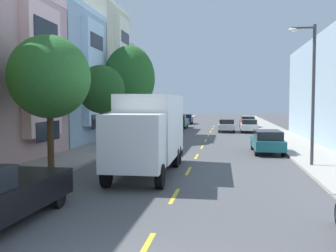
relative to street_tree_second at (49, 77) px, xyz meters
The scene contains 20 objects.
ground_plane 20.89m from the street_tree_second, 71.72° to the left, with size 160.00×160.00×0.00m, color #4C4C4F.
sidewalk_left 17.94m from the street_tree_second, 92.31° to the left, with size 3.20×120.00×0.14m, color #A39E93.
sidewalk_right 22.44m from the street_tree_second, 52.15° to the left, with size 3.20×120.00×0.14m, color #A39E93.
lane_centerline_dashes 15.92m from the street_tree_second, 65.24° to the left, with size 0.14×47.20×0.01m.
townhouse_third_powder_blue 13.77m from the street_tree_second, 122.21° to the left, with size 10.88×8.15×10.69m.
townhouse_fourth_cream 22.02m from the street_tree_second, 114.46° to the left, with size 14.39×8.15×12.82m.
townhouse_fifth_sage 29.30m from the street_tree_second, 104.81° to the left, with size 11.20×8.15×9.93m.
street_tree_second is the anchor object (origin of this frame).
street_tree_third 7.39m from the street_tree_second, 90.00° to the left, with size 3.10×3.10×5.63m.
street_tree_farthest 14.80m from the street_tree_second, 90.00° to the left, with size 4.33×4.33×7.97m.
street_lamp 12.79m from the street_tree_second, 14.96° to the left, with size 1.35×0.28×7.06m.
delivery_box_truck 5.27m from the street_tree_second, 10.34° to the left, with size 2.51×8.21×3.66m.
parked_wagon_orange 24.39m from the street_tree_second, 84.83° to the left, with size 1.88×4.72×1.50m.
parked_wagon_red 36.12m from the street_tree_second, 72.35° to the left, with size 1.91×4.73×1.50m.
parked_wagon_teal 14.33m from the street_tree_second, 38.56° to the left, with size 1.87×4.72×1.50m.
parked_sedan_white 28.64m from the street_tree_second, 67.94° to the left, with size 1.86×4.52×1.43m.
parked_wagon_navy 42.18m from the street_tree_second, 87.24° to the left, with size 1.91×4.74×1.50m.
parked_suv_sky 14.40m from the street_tree_second, 81.09° to the left, with size 2.08×4.85×1.93m.
parked_pickup_forest 32.27m from the street_tree_second, 86.23° to the left, with size 2.05×5.32×1.73m.
moving_silver_sedan 27.99m from the street_tree_second, 72.81° to the left, with size 1.80×4.50×1.43m.
Camera 1 is at (1.81, -6.15, 3.30)m, focal length 40.67 mm.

